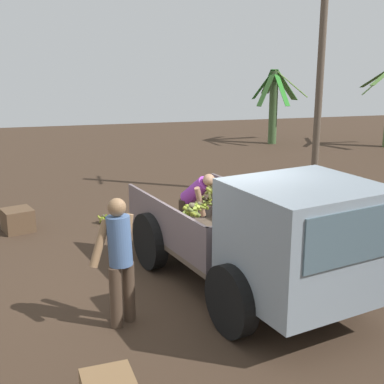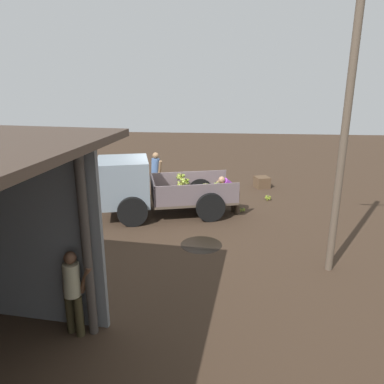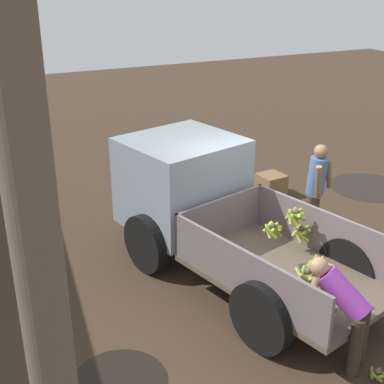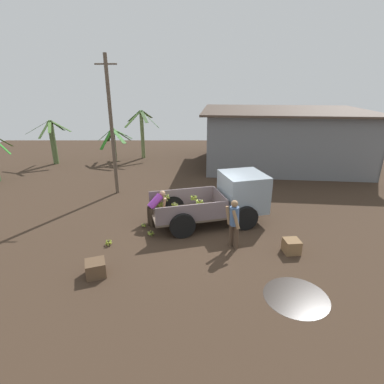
% 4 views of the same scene
% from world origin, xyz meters
% --- Properties ---
extents(ground, '(36.00, 36.00, 0.00)m').
position_xyz_m(ground, '(0.00, 0.00, 0.00)').
color(ground, '#3B2B1F').
extents(mud_patch_0, '(1.13, 1.13, 0.01)m').
position_xyz_m(mud_patch_0, '(-1.17, 2.92, 0.00)').
color(mud_patch_0, black).
rests_on(mud_patch_0, ground).
extents(cargo_truck, '(4.65, 2.78, 1.89)m').
position_xyz_m(cargo_truck, '(1.00, 0.85, 1.01)').
color(cargo_truck, brown).
rests_on(cargo_truck, ground).
extents(utility_pole, '(0.96, 0.17, 6.36)m').
position_xyz_m(utility_pole, '(-4.25, 3.99, 3.25)').
color(utility_pole, brown).
rests_on(utility_pole, ground).
extents(banana_palm_0, '(2.10, 2.16, 2.72)m').
position_xyz_m(banana_palm_0, '(-11.34, 5.82, 1.46)').
color(banana_palm_0, '#3F5C32').
rests_on(banana_palm_0, ground).
extents(person_foreground_visitor, '(0.53, 0.65, 1.68)m').
position_xyz_m(person_foreground_visitor, '(0.82, -1.23, 0.93)').
color(person_foreground_visitor, '#4A382A').
rests_on(person_foreground_visitor, ground).
extents(person_worker_loading, '(0.81, 0.80, 1.32)m').
position_xyz_m(person_worker_loading, '(-1.94, 0.46, 0.78)').
color(person_worker_loading, '#34281E').
rests_on(person_worker_loading, ground).
extents(banana_bunch_on_ground_0, '(0.21, 0.20, 0.15)m').
position_xyz_m(banana_bunch_on_ground_0, '(-2.37, 0.23, 0.09)').
color(banana_bunch_on_ground_0, brown).
rests_on(banana_bunch_on_ground_0, ground).
extents(banana_bunch_on_ground_1, '(0.25, 0.25, 0.20)m').
position_xyz_m(banana_bunch_on_ground_1, '(-2.01, -0.48, 0.11)').
color(banana_bunch_on_ground_1, '#433C2B').
rests_on(banana_bunch_on_ground_1, ground).
extents(banana_bunch_on_ground_2, '(0.24, 0.24, 0.19)m').
position_xyz_m(banana_bunch_on_ground_2, '(-3.36, -1.12, 0.11)').
color(banana_bunch_on_ground_2, '#4D4532').
rests_on(banana_bunch_on_ground_2, ground).
extents(wooden_crate_0, '(0.69, 0.69, 0.44)m').
position_xyz_m(wooden_crate_0, '(-3.28, -2.77, 0.22)').
color(wooden_crate_0, brown).
rests_on(wooden_crate_0, ground).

